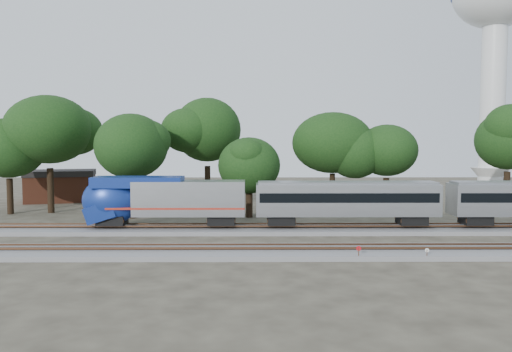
{
  "coord_description": "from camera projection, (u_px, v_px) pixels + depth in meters",
  "views": [
    {
      "loc": [
        -1.66,
        -42.88,
        8.95
      ],
      "look_at": [
        -1.35,
        5.0,
        5.59
      ],
      "focal_mm": 35.0,
      "sensor_mm": 36.0,
      "label": 1
    }
  ],
  "objects": [
    {
      "name": "switch_stand_red",
      "position": [
        359.0,
        251.0,
        37.18
      ],
      "size": [
        0.36,
        0.13,
        1.14
      ],
      "rotation": [
        0.0,
        0.0,
        -0.28
      ],
      "color": "#512D19",
      "rests_on": "ground"
    },
    {
      "name": "track_near",
      "position": [
        274.0,
        252.0,
        39.4
      ],
      "size": [
        160.0,
        5.0,
        0.73
      ],
      "color": "slate",
      "rests_on": "ground"
    },
    {
      "name": "track_far",
      "position": [
        270.0,
        229.0,
        49.38
      ],
      "size": [
        160.0,
        5.0,
        0.73
      ],
      "color": "slate",
      "rests_on": "ground"
    },
    {
      "name": "ground",
      "position": [
        272.0,
        244.0,
        43.41
      ],
      "size": [
        160.0,
        160.0,
        0.0
      ],
      "primitive_type": "plane",
      "color": "#383328",
      "rests_on": "ground"
    },
    {
      "name": "tree_7",
      "position": [
        508.0,
        140.0,
        66.09
      ],
      "size": [
        9.22,
        9.22,
        12.99
      ],
      "color": "black",
      "rests_on": "ground"
    },
    {
      "name": "tree_5",
      "position": [
        333.0,
        143.0,
        64.88
      ],
      "size": [
        8.87,
        8.87,
        12.5
      ],
      "color": "black",
      "rests_on": "ground"
    },
    {
      "name": "switch_lever",
      "position": [
        352.0,
        257.0,
        37.99
      ],
      "size": [
        0.5,
        0.3,
        0.3
      ],
      "primitive_type": "cube",
      "rotation": [
        0.0,
        0.0,
        0.0
      ],
      "color": "#512D19",
      "rests_on": "ground"
    },
    {
      "name": "tree_0",
      "position": [
        8.0,
        148.0,
        60.75
      ],
      "size": [
        8.23,
        8.23,
        11.6
      ],
      "color": "black",
      "rests_on": "ground"
    },
    {
      "name": "brick_building",
      "position": [
        61.0,
        186.0,
        74.31
      ],
      "size": [
        10.99,
        8.92,
        4.63
      ],
      "rotation": [
        0.0,
        0.0,
        0.24
      ],
      "color": "brown",
      "rests_on": "ground"
    },
    {
      "name": "water_tower",
      "position": [
        495.0,
        17.0,
        87.49
      ],
      "size": [
        14.93,
        14.93,
        41.33
      ],
      "color": "silver",
      "rests_on": "ground"
    },
    {
      "name": "tree_1",
      "position": [
        49.0,
        130.0,
        61.65
      ],
      "size": [
        10.54,
        10.54,
        14.86
      ],
      "color": "black",
      "rests_on": "ground"
    },
    {
      "name": "tree_3",
      "position": [
        207.0,
        130.0,
        66.28
      ],
      "size": [
        10.61,
        10.61,
        14.96
      ],
      "color": "black",
      "rests_on": "ground"
    },
    {
      "name": "tree_4",
      "position": [
        249.0,
        166.0,
        58.16
      ],
      "size": [
        6.21,
        6.21,
        8.76
      ],
      "color": "black",
      "rests_on": "ground"
    },
    {
      "name": "switch_stand_white",
      "position": [
        427.0,
        253.0,
        37.18
      ],
      "size": [
        0.31,
        0.1,
        0.97
      ],
      "rotation": [
        0.0,
        0.0,
        -0.23
      ],
      "color": "#512D19",
      "rests_on": "ground"
    },
    {
      "name": "tree_2",
      "position": [
        131.0,
        146.0,
        57.52
      ],
      "size": [
        8.51,
        8.51,
        11.99
      ],
      "color": "black",
      "rests_on": "ground"
    },
    {
      "name": "tree_6",
      "position": [
        387.0,
        151.0,
        64.34
      ],
      "size": [
        7.88,
        7.88,
        11.1
      ],
      "color": "black",
      "rests_on": "ground"
    }
  ]
}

